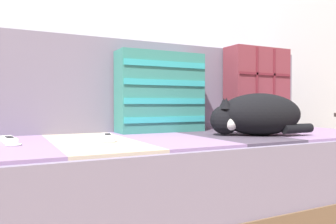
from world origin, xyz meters
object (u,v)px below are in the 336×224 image
sleeping_cat (254,115)px  throw_pillow_quilted (257,88)px  game_remote_near (108,137)px  throw_pillow_striped (160,92)px  couch (189,186)px  game_remote_far (9,140)px

sleeping_cat → throw_pillow_quilted: bearing=46.9°
game_remote_near → throw_pillow_striped: bearing=33.8°
couch → throw_pillow_striped: bearing=104.4°
throw_pillow_striped → sleeping_cat: throw_pillow_striped is taller
couch → throw_pillow_quilted: throw_pillow_quilted is taller
throw_pillow_quilted → throw_pillow_striped: throw_pillow_quilted is taller
throw_pillow_striped → game_remote_near: 0.42m
couch → game_remote_far: bearing=178.1°
throw_pillow_quilted → game_remote_far: throw_pillow_quilted is taller
throw_pillow_quilted → couch: bearing=-160.7°
couch → throw_pillow_quilted: size_ratio=4.14×
game_remote_near → game_remote_far: bearing=172.0°
couch → sleeping_cat: sleeping_cat is taller
throw_pillow_quilted → sleeping_cat: (-0.32, -0.34, -0.13)m
throw_pillow_striped → game_remote_near: bearing=-146.2°
sleeping_cat → game_remote_near: bearing=168.0°
throw_pillow_quilted → sleeping_cat: bearing=-133.1°
throw_pillow_quilted → game_remote_far: (-1.23, -0.17, -0.21)m
game_remote_near → game_remote_far: same height
game_remote_near → game_remote_far: (-0.33, 0.05, 0.00)m
couch → throw_pillow_quilted: 0.72m
throw_pillow_striped → game_remote_near: throw_pillow_striped is taller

